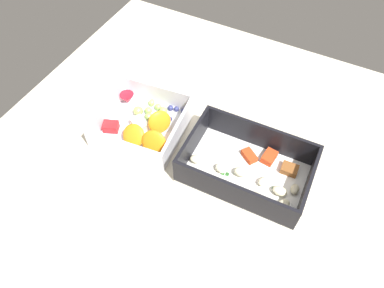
% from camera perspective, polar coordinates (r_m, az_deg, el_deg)
% --- Properties ---
extents(table_surface, '(0.80, 0.80, 0.02)m').
position_cam_1_polar(table_surface, '(0.68, 0.72, -2.65)').
color(table_surface, beige).
rests_on(table_surface, ground).
extents(pasta_container, '(0.22, 0.15, 0.06)m').
position_cam_1_polar(pasta_container, '(0.64, 8.79, -3.85)').
color(pasta_container, white).
rests_on(pasta_container, table_surface).
extents(fruit_bowl, '(0.17, 0.17, 0.06)m').
position_cam_1_polar(fruit_bowl, '(0.71, -7.73, 3.24)').
color(fruit_bowl, white).
rests_on(fruit_bowl, table_surface).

